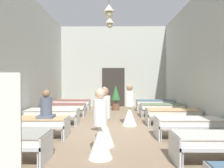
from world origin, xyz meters
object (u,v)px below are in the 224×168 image
at_px(bed_right_row_2, 190,123).
at_px(bed_left_row_4, 64,107).
at_px(bed_left_row_3, 53,113).
at_px(bed_right_row_5, 154,103).
at_px(bed_left_row_1, 0,140).
at_px(patient_seated_primary, 46,107).
at_px(bed_right_row_1, 222,141).
at_px(nurse_mid_aisle, 100,133).
at_px(potted_plant, 116,96).
at_px(bed_right_row_3, 172,113).
at_px(bed_left_row_5, 72,102).
at_px(bed_right_row_4, 162,107).
at_px(bed_left_row_2, 34,122).
at_px(nurse_far_aisle, 104,125).
at_px(nurse_near_aisle, 130,111).

relative_size(bed_right_row_2, bed_left_row_4, 1.00).
xyz_separation_m(bed_left_row_3, bed_left_row_4, (0.00, 1.90, 0.00)).
bearing_deg(bed_right_row_5, bed_left_row_1, -120.10).
height_order(bed_left_row_3, patient_seated_primary, patient_seated_primary).
bearing_deg(bed_right_row_1, nurse_mid_aisle, 174.52).
relative_size(bed_left_row_1, potted_plant, 1.37).
relative_size(bed_right_row_3, bed_left_row_5, 1.00).
bearing_deg(bed_right_row_4, bed_left_row_2, -139.22).
bearing_deg(potted_plant, nurse_far_aisle, -92.73).
relative_size(bed_left_row_1, bed_left_row_5, 1.00).
bearing_deg(nurse_near_aisle, potted_plant, -32.86).
bearing_deg(bed_left_row_3, nurse_near_aisle, -2.93).
bearing_deg(bed_right_row_1, potted_plant, 104.78).
relative_size(bed_left_row_3, nurse_near_aisle, 1.28).
relative_size(bed_right_row_2, nurse_near_aisle, 1.28).
xyz_separation_m(bed_left_row_1, nurse_mid_aisle, (1.99, 0.23, 0.09)).
xyz_separation_m(bed_right_row_2, bed_right_row_4, (0.00, 3.80, 0.00)).
bearing_deg(bed_left_row_5, bed_left_row_3, -90.00).
height_order(bed_right_row_1, bed_right_row_5, same).
bearing_deg(bed_left_row_2, bed_right_row_1, -23.33).
relative_size(bed_left_row_1, bed_left_row_4, 1.00).
bearing_deg(bed_right_row_1, nurse_far_aisle, 154.62).
bearing_deg(patient_seated_primary, bed_left_row_2, 175.36).
height_order(bed_left_row_1, bed_right_row_4, same).
xyz_separation_m(bed_right_row_2, nurse_mid_aisle, (-2.42, -1.67, 0.09)).
distance_m(bed_right_row_3, bed_right_row_4, 1.90).
bearing_deg(bed_right_row_2, nurse_far_aisle, -161.96).
relative_size(bed_right_row_3, bed_left_row_4, 1.00).
xyz_separation_m(patient_seated_primary, potted_plant, (2.00, 5.92, -0.07)).
distance_m(bed_right_row_5, nurse_far_aisle, 6.90).
bearing_deg(bed_left_row_5, nurse_far_aisle, -72.59).
xyz_separation_m(bed_left_row_2, nurse_mid_aisle, (1.99, -1.67, 0.09)).
height_order(bed_left_row_4, patient_seated_primary, patient_seated_primary).
relative_size(nurse_mid_aisle, nurse_far_aisle, 1.00).
height_order(nurse_near_aisle, potted_plant, nurse_near_aisle).
xyz_separation_m(bed_left_row_4, patient_seated_primary, (0.35, -3.83, 0.43)).
bearing_deg(bed_left_row_4, bed_left_row_5, 90.00).
height_order(bed_right_row_4, bed_left_row_5, same).
relative_size(bed_left_row_2, nurse_far_aisle, 1.28).
distance_m(bed_right_row_5, nurse_mid_aisle, 7.76).
xyz_separation_m(bed_left_row_1, bed_right_row_2, (4.41, 1.90, 0.00)).
bearing_deg(potted_plant, nurse_mid_aisle, -92.74).
distance_m(bed_left_row_2, potted_plant, 6.35).
distance_m(nurse_near_aisle, patient_seated_primary, 3.07).
bearing_deg(nurse_near_aisle, bed_left_row_1, 102.87).
xyz_separation_m(bed_right_row_1, patient_seated_primary, (-4.06, 1.87, 0.43)).
bearing_deg(bed_left_row_3, bed_right_row_4, 23.33).
bearing_deg(potted_plant, bed_left_row_2, -111.72).
bearing_deg(bed_left_row_4, bed_right_row_3, -23.33).
bearing_deg(bed_right_row_2, bed_right_row_3, 90.00).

